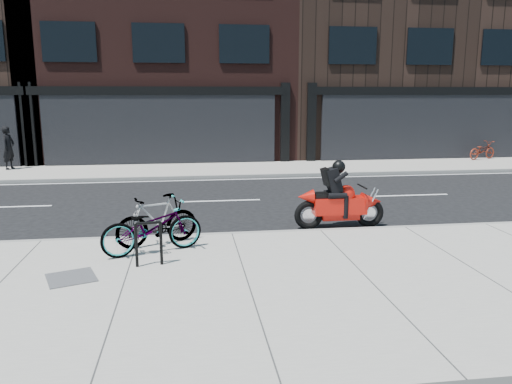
{
  "coord_description": "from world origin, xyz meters",
  "views": [
    {
      "loc": [
        -0.91,
        -12.51,
        3.16
      ],
      "look_at": [
        0.63,
        -1.27,
        0.9
      ],
      "focal_mm": 35.0,
      "sensor_mm": 36.0,
      "label": 1
    }
  ],
  "objects": [
    {
      "name": "motorcycle",
      "position": [
        2.71,
        -1.38,
        0.66
      ],
      "size": [
        2.19,
        0.47,
        1.63
      ],
      "rotation": [
        0.0,
        0.0,
        -0.0
      ],
      "color": "black",
      "rests_on": "ground"
    },
    {
      "name": "sidewalk_near",
      "position": [
        0.0,
        -5.0,
        0.07
      ],
      "size": [
        60.0,
        6.0,
        0.13
      ],
      "primitive_type": "cube",
      "color": "gray",
      "rests_on": "ground"
    },
    {
      "name": "bicycle_front",
      "position": [
        -1.63,
        -3.11,
        0.65
      ],
      "size": [
        2.09,
        1.32,
        1.04
      ],
      "primitive_type": "imported",
      "rotation": [
        0.0,
        0.0,
        1.92
      ],
      "color": "gray",
      "rests_on": "sidewalk_near"
    },
    {
      "name": "bike_rack",
      "position": [
        -1.64,
        -3.85,
        0.61
      ],
      "size": [
        0.48,
        0.12,
        0.81
      ],
      "rotation": [
        0.0,
        0.0,
        0.16
      ],
      "color": "black",
      "rests_on": "sidewalk_near"
    },
    {
      "name": "building_mideast",
      "position": [
        10.0,
        14.5,
        6.25
      ],
      "size": [
        12.0,
        10.0,
        12.5
      ],
      "primitive_type": "cube",
      "color": "black",
      "rests_on": "ground"
    },
    {
      "name": "pedestrian",
      "position": [
        -8.04,
        8.6,
        1.0
      ],
      "size": [
        0.55,
        0.71,
        1.73
      ],
      "primitive_type": "imported",
      "rotation": [
        0.0,
        0.0,
        1.33
      ],
      "color": "black",
      "rests_on": "sidewalk_far"
    },
    {
      "name": "utility_grate",
      "position": [
        -2.9,
        -4.3,
        0.14
      ],
      "size": [
        0.96,
        0.96,
        0.02
      ],
      "primitive_type": "cube",
      "rotation": [
        0.0,
        0.0,
        0.36
      ],
      "color": "#4F5052",
      "rests_on": "sidewalk_near"
    },
    {
      "name": "bicycle_far",
      "position": [
        12.6,
        8.85,
        0.55
      ],
      "size": [
        1.7,
        1.07,
        0.84
      ],
      "primitive_type": "imported",
      "rotation": [
        0.0,
        0.0,
        1.91
      ],
      "color": "maroon",
      "rests_on": "sidewalk_far"
    },
    {
      "name": "bicycle_rear",
      "position": [
        -1.56,
        -2.6,
        0.65
      ],
      "size": [
        1.77,
        1.15,
        1.03
      ],
      "primitive_type": "imported",
      "rotation": [
        0.0,
        0.0,
        5.14
      ],
      "color": "gray",
      "rests_on": "sidewalk_near"
    },
    {
      "name": "ground",
      "position": [
        0.0,
        0.0,
        0.0
      ],
      "size": [
        120.0,
        120.0,
        0.0
      ],
      "primitive_type": "plane",
      "color": "black",
      "rests_on": "ground"
    },
    {
      "name": "building_center",
      "position": [
        -2.0,
        14.5,
        7.25
      ],
      "size": [
        12.0,
        10.0,
        14.5
      ],
      "primitive_type": "cube",
      "color": "black",
      "rests_on": "ground"
    },
    {
      "name": "sidewalk_far",
      "position": [
        0.0,
        7.75,
        0.07
      ],
      "size": [
        60.0,
        3.5,
        0.13
      ],
      "primitive_type": "cube",
      "color": "gray",
      "rests_on": "ground"
    }
  ]
}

